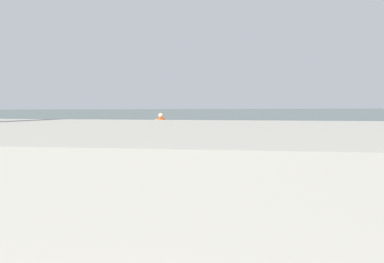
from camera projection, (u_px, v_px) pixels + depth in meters
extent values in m
plane|color=#384742|center=(156.00, 135.00, 17.57)|extent=(160.00, 160.00, 0.00)
ellipsoid|color=red|center=(162.00, 134.00, 16.72)|extent=(4.31, 2.83, 0.25)
torus|color=black|center=(161.00, 131.00, 16.73)|extent=(0.75, 0.75, 0.04)
cylinder|color=black|center=(133.00, 130.00, 17.17)|extent=(0.18, 0.18, 0.02)
cylinder|color=#E04C14|center=(161.00, 125.00, 16.71)|extent=(0.34, 0.34, 0.54)
sphere|color=tan|center=(161.00, 116.00, 16.68)|extent=(0.21, 0.21, 0.21)
cylinder|color=black|center=(156.00, 123.00, 16.77)|extent=(1.07, 1.82, 0.03)
ellipsoid|color=gold|center=(146.00, 124.00, 15.79)|extent=(0.23, 0.37, 0.17)
ellipsoid|color=gold|center=(166.00, 122.00, 17.75)|extent=(0.23, 0.37, 0.17)
cylinder|color=tan|center=(156.00, 123.00, 16.48)|extent=(0.13, 0.32, 0.34)
cylinder|color=tan|center=(162.00, 123.00, 16.99)|extent=(0.29, 0.23, 0.34)
cube|color=gray|center=(132.00, 192.00, 1.64)|extent=(3.58, 2.45, 0.54)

